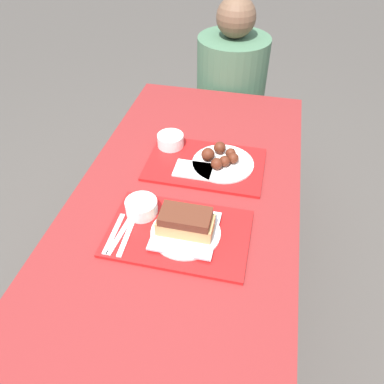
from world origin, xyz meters
TOP-DOWN VIEW (x-y plane):
  - ground_plane at (0.00, 0.00)m, footprint 12.00×12.00m
  - picnic_table at (0.00, 0.00)m, footprint 0.80×1.63m
  - picnic_bench_far at (0.00, 1.03)m, footprint 0.76×0.28m
  - tray_near at (0.02, -0.17)m, footprint 0.45×0.29m
  - tray_far at (0.04, 0.20)m, footprint 0.45×0.29m
  - bowl_coleslaw_near at (-0.12, -0.11)m, footprint 0.11×0.11m
  - brisket_sandwich_plate at (0.04, -0.17)m, footprint 0.22×0.22m
  - plastic_fork_near at (-0.15, -0.22)m, footprint 0.03×0.17m
  - plastic_knife_near at (-0.13, -0.22)m, footprint 0.02×0.17m
  - plastic_spoon_near at (-0.18, -0.22)m, footprint 0.02×0.17m
  - condiment_packet at (0.01, -0.11)m, footprint 0.04×0.03m
  - bowl_coleslaw_far at (-0.13, 0.28)m, footprint 0.11×0.11m
  - wings_plate_far at (0.10, 0.21)m, footprint 0.24×0.24m
  - napkin_far at (-0.00, 0.14)m, footprint 0.14×0.10m
  - person_seated_across at (0.02, 1.03)m, footprint 0.39×0.39m

SIDE VIEW (x-z plane):
  - ground_plane at x=0.00m, z-range 0.00..0.00m
  - picnic_bench_far at x=0.00m, z-range 0.15..0.62m
  - picnic_table at x=0.00m, z-range 0.27..1.00m
  - person_seated_across at x=0.02m, z-range 0.40..1.06m
  - tray_near at x=0.02m, z-range 0.73..0.75m
  - tray_far at x=0.04m, z-range 0.73..0.75m
  - plastic_fork_near at x=-0.15m, z-range 0.75..0.75m
  - plastic_knife_near at x=-0.13m, z-range 0.75..0.75m
  - plastic_spoon_near at x=-0.18m, z-range 0.75..0.75m
  - condiment_packet at x=0.01m, z-range 0.75..0.75m
  - napkin_far at x=0.00m, z-range 0.75..0.75m
  - wings_plate_far at x=0.10m, z-range 0.73..0.79m
  - bowl_coleslaw_near at x=-0.12m, z-range 0.75..0.80m
  - bowl_coleslaw_far at x=-0.13m, z-range 0.75..0.80m
  - brisket_sandwich_plate at x=0.04m, z-range 0.73..0.83m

